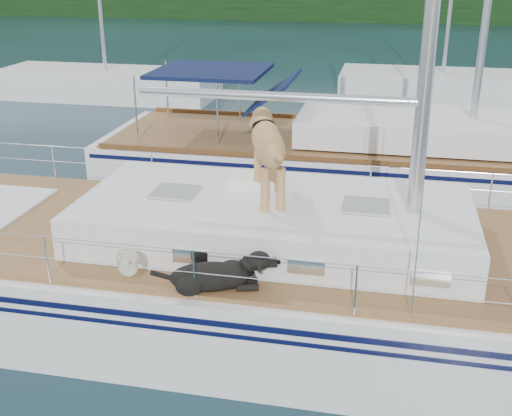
# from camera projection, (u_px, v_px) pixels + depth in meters

# --- Properties ---
(ground) EXTENTS (120.00, 120.00, 0.00)m
(ground) POSITION_uv_depth(u_px,v_px,m) (220.00, 312.00, 9.38)
(ground) COLOR black
(ground) RESTS_ON ground
(shore_bank) EXTENTS (92.00, 1.00, 1.20)m
(shore_bank) POSITION_uv_depth(u_px,v_px,m) (368.00, 12.00, 51.20)
(shore_bank) COLOR #595147
(shore_bank) RESTS_ON ground
(main_sailboat) EXTENTS (12.00, 3.83, 14.01)m
(main_sailboat) POSITION_uv_depth(u_px,v_px,m) (225.00, 271.00, 9.11)
(main_sailboat) COLOR white
(main_sailboat) RESTS_ON ground
(neighbor_sailboat) EXTENTS (11.00, 3.50, 13.30)m
(neighbor_sailboat) POSITION_uv_depth(u_px,v_px,m) (358.00, 162.00, 14.09)
(neighbor_sailboat) COLOR white
(neighbor_sailboat) RESTS_ON ground
(bg_boat_west) EXTENTS (8.00, 3.00, 11.65)m
(bg_boat_west) POSITION_uv_depth(u_px,v_px,m) (107.00, 84.00, 23.49)
(bg_boat_west) COLOR white
(bg_boat_west) RESTS_ON ground
(bg_boat_center) EXTENTS (7.20, 3.00, 11.65)m
(bg_boat_center) POSITION_uv_depth(u_px,v_px,m) (442.00, 87.00, 23.01)
(bg_boat_center) COLOR white
(bg_boat_center) RESTS_ON ground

